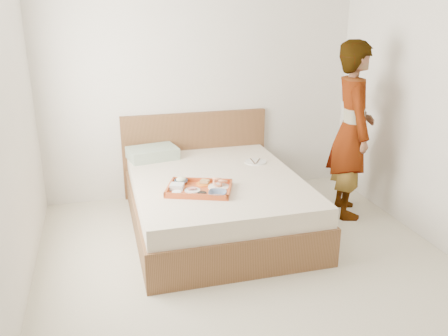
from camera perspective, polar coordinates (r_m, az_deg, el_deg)
name	(u,v)px	position (r m, az deg, el deg)	size (l,w,h in m)	color
ground	(257,279)	(3.87, 4.10, -13.41)	(3.50, 4.00, 0.01)	beige
wall_back	(201,80)	(5.24, -2.85, 10.62)	(3.50, 0.01, 2.60)	silver
bed	(216,202)	(4.57, -0.94, -4.22)	(1.65, 2.00, 0.53)	brown
headboard	(195,153)	(5.38, -3.51, 1.81)	(1.65, 0.06, 0.95)	brown
pillow	(152,153)	(5.05, -8.72, 1.82)	(0.50, 0.34, 0.12)	#99AD92
tray	(199,188)	(4.13, -3.03, -2.49)	(0.55, 0.40, 0.05)	#B54916
prawn_plate	(219,187)	(4.17, -0.64, -2.32)	(0.19, 0.19, 0.01)	white
navy_bowl_big	(218,194)	(3.99, -0.79, -3.13)	(0.16, 0.16, 0.04)	#152441
sauce_dish	(202,194)	(3.99, -2.70, -3.22)	(0.08, 0.08, 0.03)	black
meat_plate	(192,190)	(4.11, -3.88, -2.73)	(0.14, 0.14, 0.01)	white
bread_plate	(204,184)	(4.25, -2.51, -1.94)	(0.14, 0.14, 0.01)	orange
salad_bowl	(181,182)	(4.28, -5.25, -1.66)	(0.12, 0.12, 0.04)	#152441
plastic_tub	(177,187)	(4.15, -5.75, -2.26)	(0.12, 0.10, 0.05)	silver
cheese_round	(177,193)	(4.04, -5.80, -3.05)	(0.08, 0.08, 0.03)	white
dinner_plate	(255,162)	(4.89, 3.85, 0.75)	(0.23, 0.23, 0.01)	white
person	(352,131)	(4.88, 15.32, 4.39)	(0.65, 0.43, 1.78)	silver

